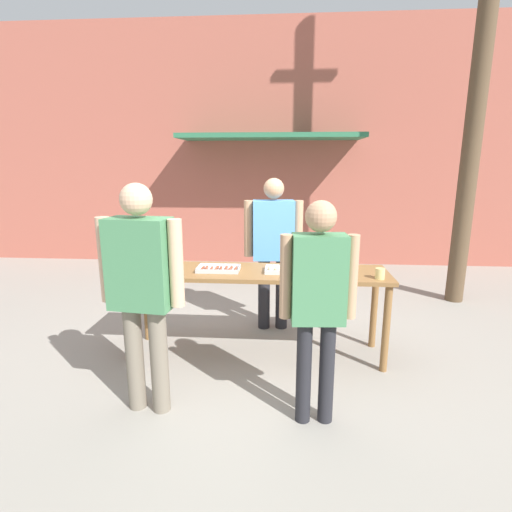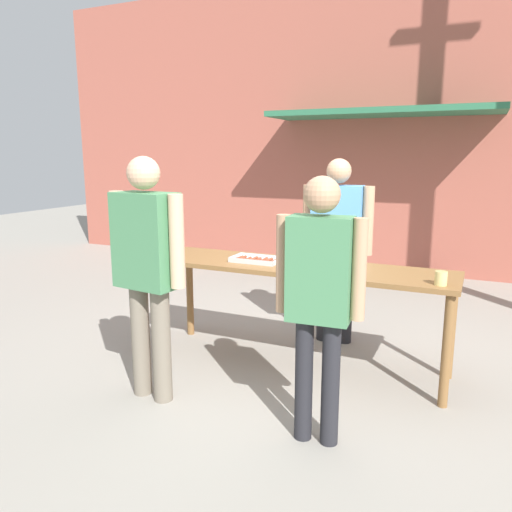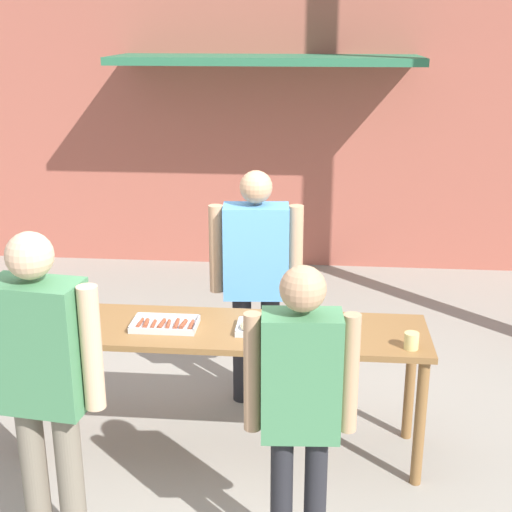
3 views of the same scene
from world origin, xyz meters
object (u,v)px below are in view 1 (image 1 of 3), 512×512
at_px(food_tray_buns, 287,270).
at_px(beer_cup, 380,274).
at_px(person_customer_with_cup, 318,294).
at_px(utility_pole, 485,32).
at_px(condiment_jar_mustard, 133,270).
at_px(condiment_jar_ketchup, 144,270).
at_px(person_server_behind_table, 273,242).
at_px(food_tray_sausages, 219,269).
at_px(person_customer_holding_hotdog, 142,282).

xyz_separation_m(food_tray_buns, beer_cup, (0.85, -0.18, 0.03)).
bearing_deg(person_customer_with_cup, utility_pole, -130.79).
relative_size(beer_cup, person_customer_with_cup, 0.06).
xyz_separation_m(condiment_jar_mustard, condiment_jar_ketchup, (0.10, 0.01, 0.00)).
xyz_separation_m(food_tray_buns, person_server_behind_table, (-0.16, 0.72, 0.14)).
xyz_separation_m(condiment_jar_mustard, utility_pole, (3.93, 2.10, 2.61)).
bearing_deg(condiment_jar_mustard, person_customer_with_cup, -26.85).
height_order(condiment_jar_mustard, utility_pole, utility_pole).
bearing_deg(food_tray_sausages, person_server_behind_table, 54.22).
bearing_deg(person_server_behind_table, condiment_jar_mustard, -150.13).
relative_size(person_server_behind_table, utility_pole, 0.26).
height_order(food_tray_sausages, person_customer_holding_hotdog, person_customer_holding_hotdog).
distance_m(condiment_jar_mustard, person_server_behind_table, 1.61).
bearing_deg(condiment_jar_mustard, person_customer_holding_hotdog, -64.66).
distance_m(food_tray_sausages, person_server_behind_table, 0.90).
bearing_deg(condiment_jar_ketchup, utility_pole, 28.65).
distance_m(condiment_jar_ketchup, person_customer_with_cup, 1.82).
bearing_deg(condiment_jar_mustard, food_tray_sausages, 13.04).
distance_m(food_tray_buns, utility_pole, 4.06).
xyz_separation_m(condiment_jar_ketchup, utility_pole, (3.82, 2.09, 2.61)).
bearing_deg(condiment_jar_mustard, food_tray_buns, 7.12).
bearing_deg(beer_cup, person_customer_with_cup, -126.27).
relative_size(food_tray_sausages, food_tray_buns, 0.98).
relative_size(food_tray_buns, person_server_behind_table, 0.24).
xyz_separation_m(food_tray_sausages, beer_cup, (1.54, -0.18, 0.04)).
distance_m(person_server_behind_table, utility_pole, 3.79).
relative_size(condiment_jar_ketchup, utility_pole, 0.01).
bearing_deg(utility_pole, person_customer_with_cup, -126.92).
bearing_deg(food_tray_buns, beer_cup, -11.81).
bearing_deg(person_customer_holding_hotdog, person_customer_with_cup, -175.32).
bearing_deg(food_tray_sausages, beer_cup, -6.63).
distance_m(person_customer_holding_hotdog, person_customer_with_cup, 1.33).
bearing_deg(person_customer_with_cup, condiment_jar_ketchup, -32.37).
bearing_deg(food_tray_sausages, condiment_jar_mustard, -166.96).
xyz_separation_m(condiment_jar_ketchup, person_customer_with_cup, (1.60, -0.87, 0.08)).
distance_m(beer_cup, utility_pole, 3.69).
distance_m(condiment_jar_mustard, condiment_jar_ketchup, 0.10).
relative_size(food_tray_buns, condiment_jar_ketchup, 5.17).
distance_m(condiment_jar_ketchup, person_customer_holding_hotdog, 0.87).
relative_size(food_tray_sausages, utility_pole, 0.06).
bearing_deg(condiment_jar_mustard, utility_pole, 28.09).
bearing_deg(utility_pole, food_tray_buns, -141.94).
bearing_deg(person_server_behind_table, food_tray_sausages, -130.39).
bearing_deg(beer_cup, person_customer_holding_hotdog, -157.54).
xyz_separation_m(person_server_behind_table, person_customer_with_cup, (0.38, -1.77, -0.03)).
xyz_separation_m(condiment_jar_mustard, person_customer_with_cup, (1.70, -0.86, 0.08)).
bearing_deg(condiment_jar_ketchup, person_customer_with_cup, -28.50).
height_order(person_server_behind_table, utility_pole, utility_pole).
relative_size(food_tray_sausages, person_server_behind_table, 0.24).
distance_m(food_tray_buns, condiment_jar_mustard, 1.50).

